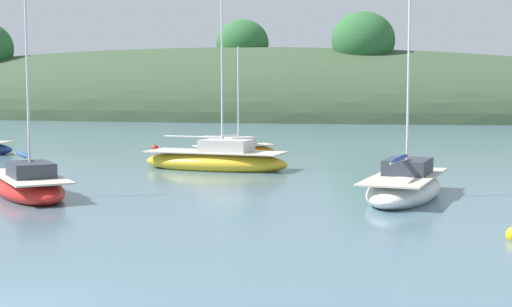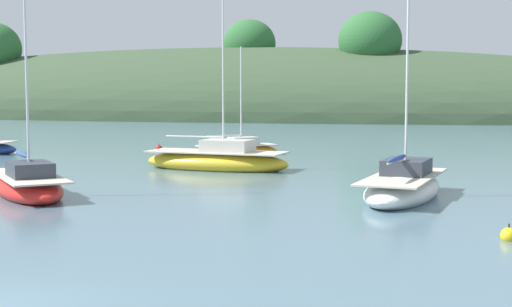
{
  "view_description": "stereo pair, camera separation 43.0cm",
  "coord_description": "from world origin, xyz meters",
  "views": [
    {
      "loc": [
        7.84,
        -10.83,
        3.99
      ],
      "look_at": [
        0.0,
        20.0,
        1.2
      ],
      "focal_mm": 51.22,
      "sensor_mm": 36.0,
      "label": 1
    },
    {
      "loc": [
        8.26,
        -10.72,
        3.99
      ],
      "look_at": [
        0.0,
        20.0,
        1.2
      ],
      "focal_mm": 51.22,
      "sensor_mm": 36.0,
      "label": 2
    }
  ],
  "objects": [
    {
      "name": "mooring_buoy_inner",
      "position": [
        9.79,
        9.49,
        0.12
      ],
      "size": [
        0.44,
        0.44,
        0.54
      ],
      "color": "yellow",
      "rests_on": "ground"
    },
    {
      "name": "sailboat_red_portside",
      "position": [
        -7.12,
        13.37,
        0.4
      ],
      "size": [
        6.07,
        6.25,
        9.64
      ],
      "color": "red",
      "rests_on": "ground"
    },
    {
      "name": "sailboat_orange_cutter",
      "position": [
        6.59,
        16.39,
        0.42
      ],
      "size": [
        3.34,
        7.26,
        8.82
      ],
      "color": "white",
      "rests_on": "ground"
    },
    {
      "name": "sailboat_black_sloop",
      "position": [
        -3.06,
        23.93,
        0.45
      ],
      "size": [
        7.78,
        3.23,
        10.66
      ],
      "color": "gold",
      "rests_on": "ground"
    },
    {
      "name": "mooring_buoy_channel",
      "position": [
        -10.49,
        34.14,
        0.12
      ],
      "size": [
        0.44,
        0.44,
        0.54
      ],
      "color": "red",
      "rests_on": "ground"
    },
    {
      "name": "sailboat_navy_dinghy",
      "position": [
        -4.3,
        31.71,
        0.33
      ],
      "size": [
        5.24,
        4.69,
        6.77
      ],
      "color": "orange",
      "rests_on": "ground"
    },
    {
      "name": "far_shoreline_hill",
      "position": [
        -25.07,
        90.43,
        0.13
      ],
      "size": [
        150.0,
        36.0,
        24.12
      ],
      "color": "#384C33",
      "rests_on": "ground"
    }
  ]
}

